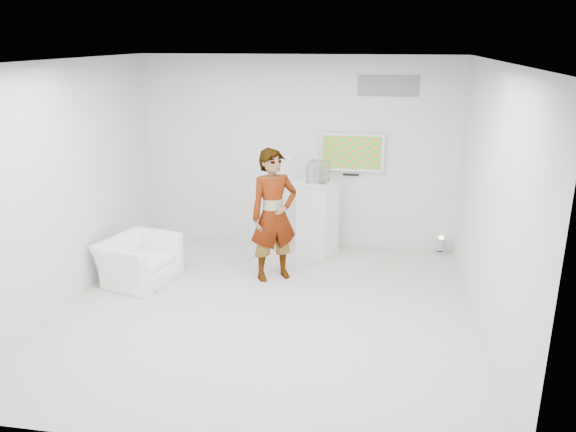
% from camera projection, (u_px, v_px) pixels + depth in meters
% --- Properties ---
extents(room, '(5.01, 5.01, 3.00)m').
position_uv_depth(room, '(266.00, 195.00, 6.50)').
color(room, beige).
rests_on(room, ground).
extents(tv, '(1.00, 0.08, 0.60)m').
position_uv_depth(tv, '(352.00, 152.00, 8.66)').
color(tv, silver).
rests_on(tv, room).
extents(logo_decal, '(0.90, 0.02, 0.30)m').
position_uv_depth(logo_decal, '(388.00, 86.00, 8.31)').
color(logo_decal, slate).
rests_on(logo_decal, room).
extents(person, '(0.80, 0.73, 1.84)m').
position_uv_depth(person, '(274.00, 215.00, 7.66)').
color(person, white).
rests_on(person, room).
extents(armchair, '(1.07, 1.15, 0.63)m').
position_uv_depth(armchair, '(139.00, 260.00, 7.71)').
color(armchair, white).
rests_on(armchair, room).
extents(pedestal, '(0.72, 0.72, 1.15)m').
position_uv_depth(pedestal, '(318.00, 218.00, 8.69)').
color(pedestal, white).
rests_on(pedestal, room).
extents(floor_uplight, '(0.24, 0.24, 0.29)m').
position_uv_depth(floor_uplight, '(441.00, 245.00, 8.74)').
color(floor_uplight, silver).
rests_on(floor_uplight, room).
extents(vitrine, '(0.33, 0.33, 0.31)m').
position_uv_depth(vitrine, '(318.00, 172.00, 8.47)').
color(vitrine, white).
rests_on(vitrine, pedestal).
extents(console, '(0.06, 0.15, 0.20)m').
position_uv_depth(console, '(318.00, 175.00, 8.48)').
color(console, white).
rests_on(console, pedestal).
extents(wii_remote, '(0.12, 0.14, 0.04)m').
position_uv_depth(wii_remote, '(286.00, 159.00, 7.66)').
color(wii_remote, white).
rests_on(wii_remote, person).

